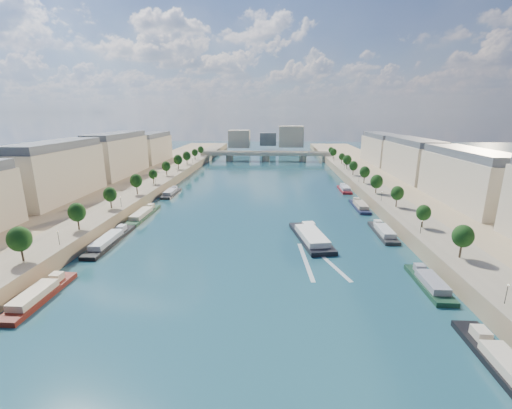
# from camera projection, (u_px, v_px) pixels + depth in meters

# --- Properties ---
(ground) EXTENTS (700.00, 700.00, 0.00)m
(ground) POSITION_uv_depth(u_px,v_px,m) (258.00, 202.00, 162.04)
(ground) COLOR #0D313C
(ground) RESTS_ON ground
(quay_left) EXTENTS (44.00, 520.00, 5.00)m
(quay_left) POSITION_uv_depth(u_px,v_px,m) (109.00, 195.00, 165.14)
(quay_left) COLOR #9E8460
(quay_left) RESTS_ON ground
(quay_right) EXTENTS (44.00, 520.00, 5.00)m
(quay_right) POSITION_uv_depth(u_px,v_px,m) (414.00, 199.00, 157.63)
(quay_right) COLOR #9E8460
(quay_right) RESTS_ON ground
(pave_left) EXTENTS (14.00, 520.00, 0.10)m
(pave_left) POSITION_uv_depth(u_px,v_px,m) (139.00, 190.00, 163.70)
(pave_left) COLOR gray
(pave_left) RESTS_ON quay_left
(pave_right) EXTENTS (14.00, 520.00, 0.10)m
(pave_right) POSITION_uv_depth(u_px,v_px,m) (381.00, 193.00, 157.75)
(pave_right) COLOR gray
(pave_right) RESTS_ON quay_right
(trees_left) EXTENTS (4.80, 268.80, 8.26)m
(trees_left) POSITION_uv_depth(u_px,v_px,m) (144.00, 178.00, 164.11)
(trees_left) COLOR #382B1E
(trees_left) RESTS_ON ground
(trees_right) EXTENTS (4.80, 268.80, 8.26)m
(trees_right) POSITION_uv_depth(u_px,v_px,m) (372.00, 177.00, 166.08)
(trees_right) COLOR #382B1E
(trees_right) RESTS_ON ground
(lamps_left) EXTENTS (0.36, 200.36, 4.28)m
(lamps_left) POSITION_uv_depth(u_px,v_px,m) (140.00, 189.00, 153.11)
(lamps_left) COLOR black
(lamps_left) RESTS_ON ground
(lamps_right) EXTENTS (0.36, 200.36, 4.28)m
(lamps_right) POSITION_uv_depth(u_px,v_px,m) (369.00, 185.00, 162.09)
(lamps_right) COLOR black
(lamps_right) RESTS_ON ground
(buildings_left) EXTENTS (16.00, 226.00, 23.20)m
(buildings_left) POSITION_uv_depth(u_px,v_px,m) (93.00, 162.00, 173.76)
(buildings_left) COLOR beige
(buildings_left) RESTS_ON ground
(buildings_right) EXTENTS (16.00, 226.00, 23.20)m
(buildings_right) POSITION_uv_depth(u_px,v_px,m) (435.00, 165.00, 164.89)
(buildings_right) COLOR beige
(buildings_right) RESTS_ON ground
(skyline) EXTENTS (79.00, 42.00, 22.00)m
(skyline) POSITION_uv_depth(u_px,v_px,m) (271.00, 138.00, 369.69)
(skyline) COLOR beige
(skyline) RESTS_ON ground
(bridge) EXTENTS (112.00, 12.00, 8.15)m
(bridge) POSITION_uv_depth(u_px,v_px,m) (266.00, 155.00, 297.51)
(bridge) COLOR #C1B79E
(bridge) RESTS_ON ground
(tour_barge) EXTENTS (13.39, 29.53, 3.87)m
(tour_barge) POSITION_uv_depth(u_px,v_px,m) (311.00, 237.00, 113.33)
(tour_barge) COLOR black
(tour_barge) RESTS_ON ground
(wake) EXTENTS (12.45, 26.02, 0.04)m
(wake) POSITION_uv_depth(u_px,v_px,m) (317.00, 261.00, 97.63)
(wake) COLOR silver
(wake) RESTS_ON ground
(moored_barges_left) EXTENTS (5.00, 124.25, 3.60)m
(moored_barges_left) POSITION_uv_depth(u_px,v_px,m) (129.00, 226.00, 125.55)
(moored_barges_left) COLOR maroon
(moored_barges_left) RESTS_ON ground
(moored_barges_right) EXTENTS (5.00, 157.10, 3.60)m
(moored_barges_right) POSITION_uv_depth(u_px,v_px,m) (387.00, 237.00, 114.07)
(moored_barges_right) COLOR black
(moored_barges_right) RESTS_ON ground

